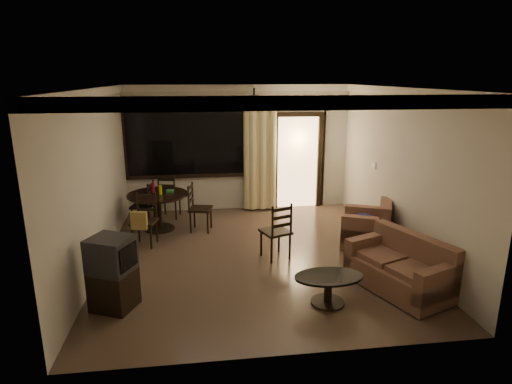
{
  "coord_description": "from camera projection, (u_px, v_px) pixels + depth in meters",
  "views": [
    {
      "loc": [
        -0.86,
        -6.75,
        2.98
      ],
      "look_at": [
        0.06,
        0.2,
        1.07
      ],
      "focal_mm": 30.0,
      "sensor_mm": 36.0,
      "label": 1
    }
  ],
  "objects": [
    {
      "name": "ground",
      "position": [
        254.0,
        255.0,
        7.34
      ],
      "size": [
        5.5,
        5.5,
        0.0
      ],
      "primitive_type": "plane",
      "color": "#7F6651",
      "rests_on": "ground"
    },
    {
      "name": "room_shell",
      "position": [
        272.0,
        135.0,
        8.63
      ],
      "size": [
        5.5,
        6.7,
        5.5
      ],
      "color": "beige",
      "rests_on": "ground"
    },
    {
      "name": "dining_table",
      "position": [
        158.0,
        201.0,
        8.45
      ],
      "size": [
        1.18,
        1.18,
        0.96
      ],
      "rotation": [
        0.0,
        0.0,
        -0.22
      ],
      "color": "black",
      "rests_on": "ground"
    },
    {
      "name": "dining_chair_west",
      "position": [
        144.0,
        214.0,
        8.66
      ],
      "size": [
        0.5,
        0.5,
        0.95
      ],
      "rotation": [
        0.0,
        0.0,
        -1.79
      ],
      "color": "black",
      "rests_on": "ground"
    },
    {
      "name": "dining_chair_east",
      "position": [
        200.0,
        217.0,
        8.46
      ],
      "size": [
        0.5,
        0.5,
        0.95
      ],
      "rotation": [
        0.0,
        0.0,
        1.35
      ],
      "color": "black",
      "rests_on": "ground"
    },
    {
      "name": "dining_chair_south",
      "position": [
        144.0,
        230.0,
        7.7
      ],
      "size": [
        0.5,
        0.54,
        0.95
      ],
      "rotation": [
        0.0,
        0.0,
        -0.22
      ],
      "color": "black",
      "rests_on": "ground"
    },
    {
      "name": "dining_chair_north",
      "position": [
        170.0,
        205.0,
        9.26
      ],
      "size": [
        0.5,
        0.5,
        0.95
      ],
      "rotation": [
        0.0,
        0.0,
        2.92
      ],
      "color": "black",
      "rests_on": "ground"
    },
    {
      "name": "tv_cabinet",
      "position": [
        113.0,
        273.0,
        5.57
      ],
      "size": [
        0.66,
        0.64,
        0.99
      ],
      "rotation": [
        0.0,
        0.0,
        -0.42
      ],
      "color": "black",
      "rests_on": "ground"
    },
    {
      "name": "sofa",
      "position": [
        401.0,
        269.0,
        6.11
      ],
      "size": [
        1.26,
        1.64,
        0.78
      ],
      "rotation": [
        0.0,
        0.0,
        0.38
      ],
      "color": "#452620",
      "rests_on": "ground"
    },
    {
      "name": "armchair",
      "position": [
        369.0,
        228.0,
        7.67
      ],
      "size": [
        1.08,
        1.08,
        0.82
      ],
      "rotation": [
        0.0,
        0.0,
        -0.43
      ],
      "color": "#452620",
      "rests_on": "ground"
    },
    {
      "name": "coffee_table",
      "position": [
        328.0,
        285.0,
        5.72
      ],
      "size": [
        0.93,
        0.56,
        0.41
      ],
      "rotation": [
        0.0,
        0.0,
        0.11
      ],
      "color": "black",
      "rests_on": "ground"
    },
    {
      "name": "side_chair",
      "position": [
        276.0,
        242.0,
        7.17
      ],
      "size": [
        0.56,
        0.56,
        0.98
      ],
      "rotation": [
        0.0,
        0.0,
        3.5
      ],
      "color": "black",
      "rests_on": "ground"
    }
  ]
}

